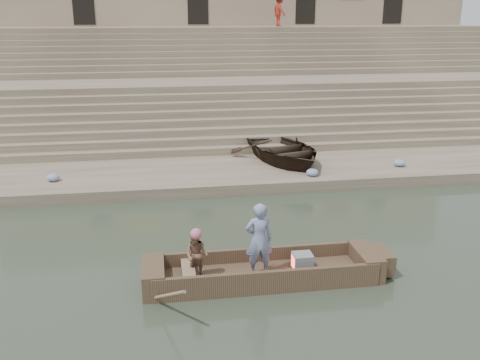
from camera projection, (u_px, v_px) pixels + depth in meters
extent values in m
plane|color=#2A3528|center=(363.00, 273.00, 12.91)|extent=(120.00, 120.00, 0.00)
cube|color=gray|center=(286.00, 171.00, 20.37)|extent=(32.00, 4.00, 0.40)
cube|color=gray|center=(252.00, 107.00, 27.06)|extent=(32.00, 3.00, 2.80)
cube|color=gray|center=(233.00, 69.00, 33.28)|extent=(32.00, 3.00, 5.20)
cube|color=gray|center=(274.00, 153.00, 22.44)|extent=(32.00, 0.50, 0.70)
cube|color=gray|center=(271.00, 147.00, 22.87)|extent=(32.00, 0.50, 1.00)
cube|color=gray|center=(269.00, 141.00, 23.29)|extent=(32.00, 0.50, 1.30)
cube|color=gray|center=(267.00, 135.00, 23.72)|extent=(32.00, 0.50, 1.60)
cube|color=gray|center=(265.00, 129.00, 24.14)|extent=(32.00, 0.50, 1.90)
cube|color=gray|center=(263.00, 124.00, 24.57)|extent=(32.00, 0.50, 2.20)
cube|color=gray|center=(261.00, 119.00, 24.99)|extent=(32.00, 0.50, 2.50)
cube|color=gray|center=(259.00, 113.00, 25.42)|extent=(32.00, 0.50, 2.80)
cube|color=gray|center=(247.00, 99.00, 28.66)|extent=(32.00, 0.50, 3.10)
cube|color=gray|center=(245.00, 95.00, 29.09)|extent=(32.00, 0.50, 3.40)
cube|color=gray|center=(244.00, 91.00, 29.51)|extent=(32.00, 0.50, 3.70)
cube|color=gray|center=(242.00, 87.00, 29.94)|extent=(32.00, 0.50, 4.00)
cube|color=gray|center=(241.00, 83.00, 30.36)|extent=(32.00, 0.50, 4.30)
cube|color=gray|center=(240.00, 79.00, 30.79)|extent=(32.00, 0.50, 4.60)
cube|color=gray|center=(238.00, 76.00, 31.21)|extent=(32.00, 0.50, 4.90)
cube|color=gray|center=(237.00, 72.00, 31.64)|extent=(32.00, 0.50, 5.20)
cube|color=tan|center=(224.00, 19.00, 36.13)|extent=(32.00, 5.00, 11.20)
cube|color=black|center=(83.00, 3.00, 32.20)|extent=(1.30, 0.18, 2.60)
cube|color=black|center=(198.00, 3.00, 33.23)|extent=(1.30, 0.18, 2.60)
cube|color=black|center=(305.00, 3.00, 34.25)|extent=(1.30, 0.18, 2.60)
cube|color=black|center=(393.00, 3.00, 35.13)|extent=(1.30, 0.18, 2.60)
cube|color=brown|center=(263.00, 276.00, 12.50)|extent=(5.00, 1.30, 0.22)
cube|color=brown|center=(268.00, 283.00, 11.87)|extent=(5.20, 0.12, 0.56)
cube|color=brown|center=(258.00, 258.00, 13.04)|extent=(5.20, 0.12, 0.56)
cube|color=brown|center=(154.00, 277.00, 12.07)|extent=(0.50, 1.30, 0.60)
cube|color=brown|center=(366.00, 262.00, 12.82)|extent=(0.50, 1.30, 0.60)
cube|color=brown|center=(381.00, 260.00, 12.87)|extent=(0.35, 0.90, 0.50)
cube|color=#937A5B|center=(188.00, 271.00, 12.16)|extent=(0.30, 1.20, 0.08)
cylinder|color=#937A5B|center=(161.00, 297.00, 11.25)|extent=(1.03, 2.10, 1.36)
sphere|color=#C7627B|center=(196.00, 234.00, 11.88)|extent=(0.26, 0.26, 0.26)
imported|color=navy|center=(259.00, 240.00, 12.09)|extent=(0.66, 0.44, 1.78)
imported|color=#236B46|center=(197.00, 255.00, 12.04)|extent=(0.69, 0.63, 1.16)
cube|color=slate|center=(302.00, 262.00, 12.55)|extent=(0.46, 0.42, 0.40)
cube|color=#E5593F|center=(294.00, 262.00, 12.52)|extent=(0.04, 0.34, 0.32)
imported|color=#2D2116|center=(283.00, 150.00, 20.88)|extent=(4.34, 5.26, 0.94)
imported|color=maroon|center=(279.00, 10.00, 32.55)|extent=(0.98, 1.36, 1.89)
ellipsoid|color=#3F5999|center=(302.00, 161.00, 20.60)|extent=(0.44, 0.44, 0.26)
ellipsoid|color=#3F5999|center=(312.00, 172.00, 19.11)|extent=(0.44, 0.44, 0.26)
ellipsoid|color=#3F5999|center=(399.00, 163.00, 20.30)|extent=(0.44, 0.44, 0.26)
ellipsoid|color=#3F5999|center=(53.00, 177.00, 18.53)|extent=(0.44, 0.44, 0.26)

